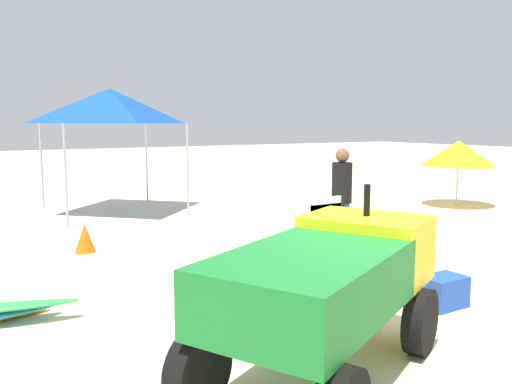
# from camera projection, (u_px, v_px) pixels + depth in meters

# --- Properties ---
(ground) EXTENTS (80.00, 80.00, 0.00)m
(ground) POSITION_uv_depth(u_px,v_px,m) (366.00, 331.00, 5.28)
(ground) COLOR beige
(utility_cart) EXTENTS (2.81, 2.20, 1.50)m
(utility_cart) POSITION_uv_depth(u_px,v_px,m) (330.00, 280.00, 4.33)
(utility_cart) COLOR #197A2D
(utility_cart) RESTS_ON ground
(stacked_plastic_chairs) EXTENTS (0.48, 0.48, 1.11)m
(stacked_plastic_chairs) POSITION_uv_depth(u_px,v_px,m) (320.00, 230.00, 7.04)
(stacked_plastic_chairs) COLOR white
(stacked_plastic_chairs) RESTS_ON ground
(lifeguard_near_left) EXTENTS (0.32, 0.32, 1.67)m
(lifeguard_near_left) POSITION_uv_depth(u_px,v_px,m) (342.00, 193.00, 8.37)
(lifeguard_near_left) COLOR #33598C
(lifeguard_near_left) RESTS_ON ground
(popup_canopy) EXTENTS (2.68, 2.68, 2.86)m
(popup_canopy) POSITION_uv_depth(u_px,v_px,m) (110.00, 106.00, 12.03)
(popup_canopy) COLOR #B2B2B7
(popup_canopy) RESTS_ON ground
(beach_umbrella_left) EXTENTS (1.80, 1.80, 1.64)m
(beach_umbrella_left) POSITION_uv_depth(u_px,v_px,m) (459.00, 153.00, 13.10)
(beach_umbrella_left) COLOR beige
(beach_umbrella_left) RESTS_ON ground
(traffic_cone_far) EXTENTS (0.33, 0.33, 0.47)m
(traffic_cone_far) POSITION_uv_depth(u_px,v_px,m) (85.00, 238.00, 8.48)
(traffic_cone_far) COLOR orange
(traffic_cone_far) RESTS_ON ground
(cooler_box) EXTENTS (0.50, 0.35, 0.36)m
(cooler_box) POSITION_uv_depth(u_px,v_px,m) (443.00, 292.00, 5.95)
(cooler_box) COLOR blue
(cooler_box) RESTS_ON ground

